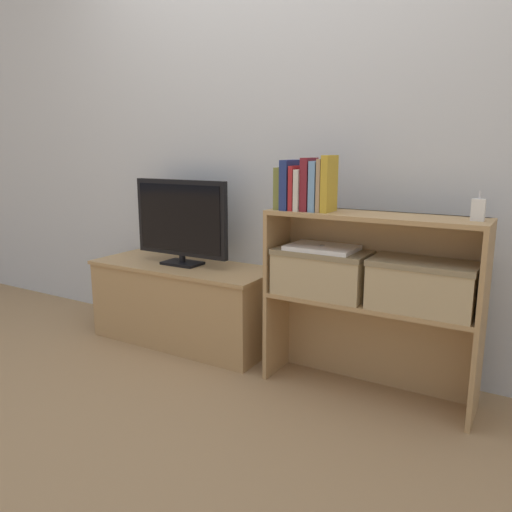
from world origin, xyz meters
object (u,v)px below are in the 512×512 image
tv_stand (184,303)px  storage_basket_left (321,270)px  book_tan (323,185)px  book_navy (290,185)px  book_skyblue (317,186)px  tv (181,220)px  storage_basket_right (422,283)px  book_ivory (302,190)px  book_crimson (297,188)px  baby_monitor (478,210)px  book_mustard (329,184)px  book_maroon (309,184)px  book_olive (282,188)px  laptop (322,248)px

tv_stand → storage_basket_left: storage_basket_left is taller
book_tan → storage_basket_left: 0.39m
book_navy → book_skyblue: bearing=0.0°
tv → storage_basket_right: 1.36m
book_ivory → storage_basket_left: 0.38m
book_crimson → tv: bearing=172.5°
book_crimson → baby_monitor: book_crimson is taller
book_crimson → storage_basket_right: book_crimson is taller
tv_stand → book_navy: book_navy is taller
storage_basket_left → storage_basket_right: size_ratio=1.00×
tv_stand → book_skyblue: 1.13m
tv_stand → book_mustard: bearing=-6.3°
tv_stand → storage_basket_left: 0.95m
baby_monitor → storage_basket_left: size_ratio=0.27×
book_maroon → book_tan: (0.07, 0.00, -0.00)m
book_navy → storage_basket_left: 0.42m
tv_stand → baby_monitor: (1.53, -0.07, 0.64)m
book_olive → book_navy: bearing=0.0°
book_navy → book_maroon: (0.09, 0.00, 0.01)m
book_navy → laptop: bearing=5.6°
book_olive → book_maroon: (0.13, 0.00, 0.02)m
book_skyblue → baby_monitor: book_skyblue is taller
book_navy → book_mustard: (0.19, 0.00, 0.01)m
book_olive → baby_monitor: (0.84, 0.03, -0.05)m
tv_stand → book_crimson: size_ratio=5.39×
book_ivory → book_tan: 0.10m
tv → book_tan: book_tan is taller
book_olive → book_ivory: (0.10, 0.00, -0.00)m
storage_basket_left → book_mustard: bearing=-26.5°
baby_monitor → storage_basket_left: baby_monitor is taller
storage_basket_left → storage_basket_right: 0.45m
book_navy → book_crimson: book_navy is taller
tv → book_tan: bearing=-6.4°
baby_monitor → storage_basket_right: bearing=-175.4°
book_crimson → baby_monitor: (0.77, 0.03, -0.06)m
baby_monitor → book_ivory: bearing=-177.6°
book_ivory → book_skyblue: bearing=0.0°
book_navy → book_tan: bearing=0.0°
book_crimson → book_navy: bearing=180.0°
tv_stand → book_maroon: book_maroon is taller
book_olive → baby_monitor: 0.84m
book_ivory → storage_basket_right: bearing=1.6°
storage_basket_left → book_tan: bearing=-77.6°
book_mustard → tv_stand: bearing=173.7°
book_navy → book_maroon: size_ratio=0.96×
book_ivory → storage_basket_right: size_ratio=0.43×
book_navy → book_crimson: size_ratio=1.12×
book_maroon → book_ivory: bearing=180.0°
book_maroon → baby_monitor: bearing=2.5°
book_maroon → baby_monitor: (0.71, 0.03, -0.07)m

